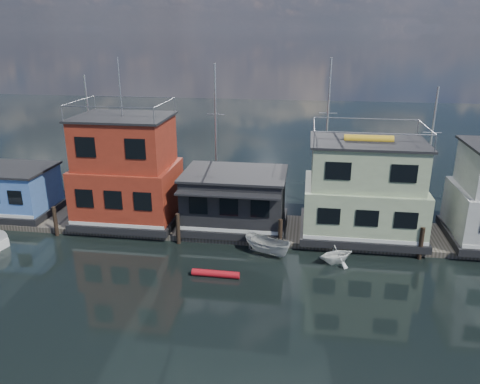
% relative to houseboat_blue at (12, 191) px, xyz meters
% --- Properties ---
extents(ground, '(160.00, 160.00, 0.00)m').
position_rel_houseboat_blue_xyz_m(ground, '(18.00, -12.00, -2.21)').
color(ground, black).
rests_on(ground, ground).
extents(dock, '(48.00, 5.00, 0.40)m').
position_rel_houseboat_blue_xyz_m(dock, '(18.00, 0.00, -2.01)').
color(dock, '#595147').
rests_on(dock, ground).
extents(houseboat_blue, '(6.40, 4.90, 3.66)m').
position_rel_houseboat_blue_xyz_m(houseboat_blue, '(0.00, 0.00, 0.00)').
color(houseboat_blue, black).
rests_on(houseboat_blue, dock).
extents(houseboat_red, '(7.40, 5.90, 11.86)m').
position_rel_houseboat_blue_xyz_m(houseboat_red, '(9.50, 0.00, 1.90)').
color(houseboat_red, black).
rests_on(houseboat_red, dock).
extents(houseboat_dark, '(7.40, 6.10, 4.06)m').
position_rel_houseboat_blue_xyz_m(houseboat_dark, '(17.50, -0.02, 0.21)').
color(houseboat_dark, black).
rests_on(houseboat_dark, dock).
extents(houseboat_green, '(8.40, 5.90, 7.03)m').
position_rel_houseboat_blue_xyz_m(houseboat_green, '(26.50, 0.00, 1.34)').
color(houseboat_green, black).
rests_on(houseboat_green, dock).
extents(pilings, '(42.28, 0.28, 2.20)m').
position_rel_houseboat_blue_xyz_m(pilings, '(17.67, -2.80, -1.11)').
color(pilings, '#2D2116').
rests_on(pilings, ground).
extents(background_masts, '(36.40, 0.16, 12.00)m').
position_rel_houseboat_blue_xyz_m(background_masts, '(22.76, 6.00, 3.35)').
color(background_masts, silver).
rests_on(background_masts, ground).
extents(motorboat, '(3.62, 2.74, 1.32)m').
position_rel_houseboat_blue_xyz_m(motorboat, '(20.24, -3.68, -1.55)').
color(motorboat, silver).
rests_on(motorboat, ground).
extents(dinghy_white, '(3.03, 2.90, 1.24)m').
position_rel_houseboat_blue_xyz_m(dinghy_white, '(24.63, -4.15, -1.59)').
color(dinghy_white, white).
rests_on(dinghy_white, ground).
extents(red_kayak, '(2.89, 0.47, 0.42)m').
position_rel_houseboat_blue_xyz_m(red_kayak, '(17.43, -6.98, -1.99)').
color(red_kayak, red).
rests_on(red_kayak, ground).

